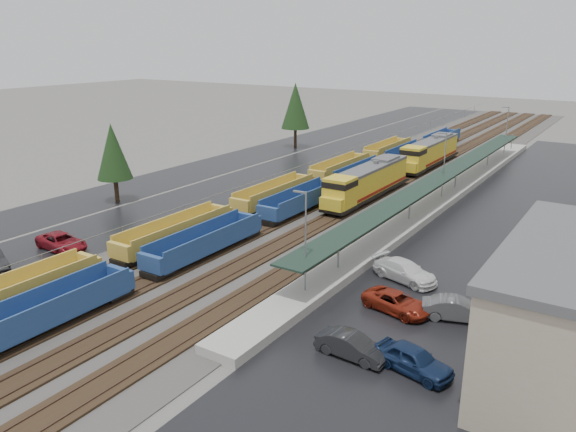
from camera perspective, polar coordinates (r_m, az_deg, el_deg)
name	(u,v)px	position (r m, az deg, el deg)	size (l,w,h in m)	color
ballast_strip	(397,175)	(78.99, 11.04, 4.13)	(20.00, 160.00, 0.08)	#302D2B
trackbed	(397,174)	(78.97, 11.04, 4.22)	(14.60, 160.00, 0.22)	black
west_parking_lot	(305,163)	(85.57, 1.69, 5.45)	(10.00, 160.00, 0.02)	black
west_road	(252,155)	(91.06, -3.72, 6.16)	(9.00, 160.00, 0.02)	black
east_commuter_lot	(529,216)	(64.72, 23.25, 0.03)	(16.00, 100.00, 0.02)	black
station_platform	(441,196)	(66.60, 15.33, 1.96)	(3.00, 80.00, 8.00)	#9E9B93
chainlink_fence	(332,158)	(81.23, 4.45, 5.90)	(0.08, 160.04, 2.02)	gray
tree_west_near	(113,152)	(66.47, -17.37, 6.27)	(3.96, 3.96, 9.00)	#332316
tree_west_far	(295,106)	(97.00, 0.76, 11.14)	(4.84, 4.84, 11.00)	#332316
locomotive_lead	(366,182)	(64.97, 7.96, 3.42)	(2.79, 18.36, 4.16)	black
locomotive_trail	(429,153)	(84.05, 14.16, 6.26)	(2.79, 18.36, 4.16)	black
well_string_yellow	(231,212)	(57.19, -5.82, 0.40)	(2.51, 92.71, 2.23)	gold
well_string_blue	(301,202)	(60.46, 1.31, 1.43)	(2.53, 106.55, 2.25)	navy
parked_car_west_c	(62,242)	(53.53, -22.01, -2.47)	(5.35, 2.47, 1.49)	maroon
parked_car_east_a	(352,346)	(33.89, 6.50, -12.99)	(4.38, 1.53, 1.44)	black
parked_car_east_b	(397,302)	(39.51, 11.00, -8.62)	(4.87, 2.25, 1.35)	maroon
parked_car_east_c	(405,271)	(44.39, 11.80, -5.52)	(5.35, 2.18, 1.55)	white
parked_car_east_d	(414,360)	(33.05, 12.65, -14.07)	(4.58, 1.84, 1.56)	#132448
parked_car_east_e	(457,309)	(39.37, 16.77, -9.05)	(4.58, 1.60, 1.51)	#4E5053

